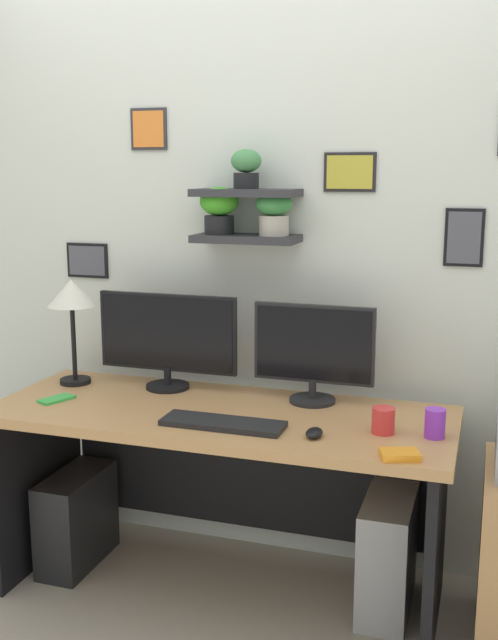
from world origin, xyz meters
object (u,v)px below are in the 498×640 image
at_px(cell_phone, 56,399).
at_px(scissors_tray, 400,455).
at_px(keyboard, 223,423).
at_px(monitor_right, 314,351).
at_px(desk, 225,456).
at_px(desk_lamp, 72,300).
at_px(coffee_mug, 383,420).
at_px(pen_cup, 435,423).
at_px(computer_tower_left, 77,519).
at_px(computer_mouse, 314,433).
at_px(monitor_left, 167,338).
at_px(computer_tower_right, 388,554).

bearing_deg(cell_phone, scissors_tray, 14.34).
bearing_deg(keyboard, monitor_right, 58.40).
bearing_deg(desk, scissors_tray, -25.49).
relative_size(desk_lamp, cell_phone, 3.18).
relative_size(desk, coffee_mug, 19.44).
height_order(desk_lamp, pen_cup, desk_lamp).
bearing_deg(computer_tower_left, keyboard, -14.62).
bearing_deg(computer_mouse, pen_cup, 17.73).
xyz_separation_m(monitor_left, computer_mouse, (0.71, -0.39, -0.20)).
height_order(desk_lamp, coffee_mug, desk_lamp).
bearing_deg(desk_lamp, computer_tower_right, -2.96).
height_order(monitor_right, desk_lamp, desk_lamp).
xyz_separation_m(scissors_tray, computer_tower_right, (-0.07, 0.37, -0.54)).
distance_m(desk, cell_phone, 0.70).
height_order(desk, desk_lamp, desk_lamp).
xyz_separation_m(coffee_mug, scissors_tray, (0.08, -0.22, -0.03)).
distance_m(desk_lamp, computer_tower_right, 1.62).
bearing_deg(monitor_left, coffee_mug, -16.64).
height_order(monitor_right, keyboard, monitor_right).
bearing_deg(keyboard, computer_tower_left, 165.38).
distance_m(monitor_right, pen_cup, 0.58).
xyz_separation_m(keyboard, pen_cup, (0.72, 0.11, 0.04)).
bearing_deg(desk_lamp, keyboard, -22.28).
relative_size(scissors_tray, computer_tower_right, 0.27).
height_order(monitor_left, cell_phone, monitor_left).
relative_size(keyboard, computer_tower_right, 0.99).
bearing_deg(computer_tower_left, cell_phone, -89.41).
height_order(coffee_mug, computer_tower_left, coffee_mug).
distance_m(desk_lamp, computer_tower_left, 0.92).
height_order(monitor_left, coffee_mug, monitor_left).
xyz_separation_m(monitor_right, computer_mouse, (0.10, -0.39, -0.19)).
height_order(desk, computer_mouse, computer_mouse).
height_order(scissors_tray, computer_tower_right, scissors_tray).
bearing_deg(desk, computer_mouse, -29.67).
relative_size(desk_lamp, computer_tower_right, 1.00).
height_order(desk, monitor_left, monitor_left).
relative_size(keyboard, computer_mouse, 4.89).
bearing_deg(desk, monitor_left, 152.45).
height_order(pen_cup, computer_tower_right, pen_cup).
xyz_separation_m(monitor_right, scissors_tray, (0.40, -0.50, -0.19)).
distance_m(desk, pen_cup, 0.84).
bearing_deg(computer_mouse, monitor_right, 104.04).
height_order(cell_phone, coffee_mug, coffee_mug).
xyz_separation_m(coffee_mug, computer_tower_left, (-1.28, 0.09, -0.60)).
bearing_deg(pen_cup, desk, 172.30).
xyz_separation_m(monitor_left, keyboard, (0.38, -0.38, -0.20)).
relative_size(monitor_right, coffee_mug, 5.27).
height_order(computer_mouse, coffee_mug, coffee_mug).
height_order(computer_tower_left, computer_tower_right, computer_tower_right).
bearing_deg(desk_lamp, coffee_mug, -9.26).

